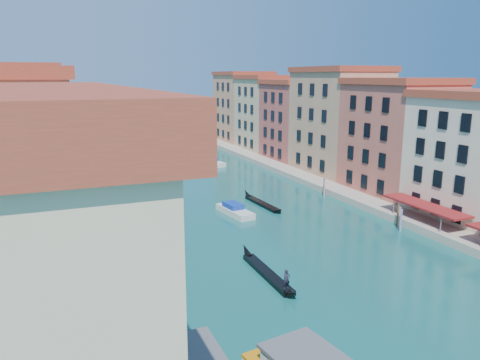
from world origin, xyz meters
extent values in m
cube|color=#9F7A58|center=(-26.00, 39.50, 9.50)|extent=(12.00, 17.00, 19.00)
cube|color=tan|center=(-26.00, 55.00, 8.25)|extent=(12.00, 14.00, 16.50)
cube|color=maroon|center=(-26.00, 55.00, 17.00)|extent=(12.80, 14.40, 1.00)
cube|color=beige|center=(-26.00, 71.00, 10.00)|extent=(12.00, 18.00, 20.00)
cube|color=maroon|center=(-26.00, 71.00, 20.50)|extent=(12.80, 18.40, 1.00)
cube|color=tan|center=(-26.00, 88.00, 8.75)|extent=(12.00, 16.00, 17.50)
cube|color=maroon|center=(-26.00, 88.00, 18.00)|extent=(12.80, 16.40, 1.00)
cube|color=#AF795D|center=(-26.00, 103.50, 9.25)|extent=(12.00, 15.00, 18.50)
cube|color=maroon|center=(-26.00, 103.50, 19.00)|extent=(12.80, 15.40, 1.00)
cube|color=#BFB188|center=(-26.00, 119.50, 9.50)|extent=(12.00, 17.00, 19.00)
cube|color=maroon|center=(-26.00, 119.50, 19.50)|extent=(12.80, 17.40, 1.00)
cube|color=beige|center=(30.00, 39.00, 8.25)|extent=(12.00, 14.00, 16.50)
cube|color=#B45343|center=(30.00, 54.00, 9.00)|extent=(12.00, 16.00, 18.00)
cube|color=maroon|center=(30.00, 54.00, 18.50)|extent=(12.80, 16.40, 1.00)
cube|color=tan|center=(30.00, 71.00, 10.00)|extent=(12.00, 18.00, 20.00)
cube|color=maroon|center=(30.00, 71.00, 20.50)|extent=(12.80, 18.40, 1.00)
cube|color=#A7483F|center=(30.00, 87.50, 8.75)|extent=(12.00, 15.00, 17.50)
cube|color=maroon|center=(30.00, 87.50, 18.00)|extent=(12.80, 15.40, 1.00)
cube|color=tan|center=(30.00, 103.00, 9.25)|extent=(12.00, 16.00, 18.50)
cube|color=maroon|center=(30.00, 103.00, 19.00)|extent=(12.80, 16.40, 1.00)
cube|color=tan|center=(30.00, 119.50, 9.75)|extent=(12.00, 17.00, 19.50)
cube|color=maroon|center=(30.00, 119.50, 20.00)|extent=(12.80, 17.40, 1.00)
cube|color=#A89987|center=(22.00, 65.00, 0.50)|extent=(4.00, 140.00, 1.00)
cube|color=maroon|center=(22.20, 39.00, 3.00)|extent=(3.20, 12.60, 0.25)
cylinder|color=#5A5A5C|center=(20.80, 34.80, 1.50)|extent=(0.12, 0.12, 3.00)
cylinder|color=#5A5A5C|center=(20.80, 43.20, 1.50)|extent=(0.12, 0.12, 3.00)
cylinder|color=brown|center=(18.50, 39.00, 1.30)|extent=(0.24, 0.24, 3.20)
cylinder|color=brown|center=(19.10, 40.00, 1.30)|extent=(0.24, 0.24, 3.20)
cylinder|color=brown|center=(19.70, 41.00, 1.30)|extent=(0.24, 0.24, 3.20)
cylinder|color=brown|center=(18.50, 57.00, 1.30)|extent=(0.24, 0.24, 3.20)
cylinder|color=brown|center=(19.10, 58.00, 1.30)|extent=(0.24, 0.24, 3.20)
cylinder|color=brown|center=(19.70, 59.00, 1.30)|extent=(0.24, 0.24, 3.20)
cube|color=white|center=(-9.57, 70.12, 0.63)|extent=(10.65, 21.61, 1.27)
cube|color=silver|center=(-9.57, 70.12, 2.01)|extent=(8.93, 17.41, 1.69)
cube|color=#5A5A5C|center=(-9.57, 70.12, 3.01)|extent=(9.38, 18.00, 0.26)
cube|color=orange|center=(-9.57, 70.12, 1.22)|extent=(10.70, 21.62, 0.26)
cube|color=black|center=(-2.94, 33.09, 0.24)|extent=(1.25, 9.74, 0.49)
cone|color=black|center=(-2.90, 38.49, 0.65)|extent=(0.99, 2.18, 1.82)
cone|color=black|center=(-2.97, 27.68, 0.54)|extent=(0.98, 1.80, 1.60)
imported|color=#201F2E|center=(-2.96, 28.98, 1.36)|extent=(0.68, 0.45, 1.86)
cube|color=black|center=(7.38, 56.71, 0.23)|extent=(1.75, 9.39, 0.47)
cone|color=black|center=(7.04, 61.88, 0.62)|extent=(1.07, 2.14, 1.74)
cone|color=black|center=(7.72, 51.53, 0.52)|extent=(1.04, 1.78, 1.54)
cube|color=silver|center=(1.80, 53.84, 0.42)|extent=(3.40, 7.68, 0.85)
cube|color=#13359E|center=(1.72, 54.36, 1.17)|extent=(2.35, 3.42, 0.74)
cube|color=silver|center=(11.02, 91.20, 0.45)|extent=(3.96, 8.22, 0.90)
cube|color=#13359E|center=(10.91, 91.76, 1.24)|extent=(2.64, 3.71, 0.79)
camera|label=1|loc=(-21.51, -5.69, 19.26)|focal=35.00mm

